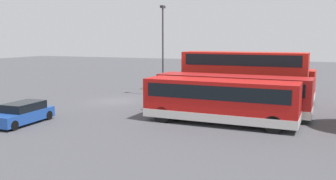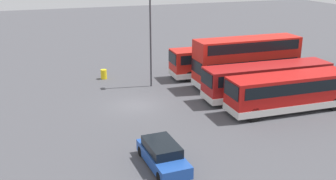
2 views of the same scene
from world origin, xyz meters
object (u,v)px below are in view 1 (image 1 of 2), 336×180
(bus_single_deck_third, at_px, (232,93))
(car_hatchback_silver, at_px, (23,113))
(waste_bin_yellow, at_px, (146,85))
(bus_single_deck_near_end, at_px, (249,82))
(lamp_post_tall, at_px, (163,44))
(bus_single_deck_fourth, at_px, (219,100))
(bus_double_decker_second, at_px, (243,78))

(bus_single_deck_third, relative_size, car_hatchback_silver, 2.50)
(bus_single_deck_third, distance_m, waste_bin_yellow, 16.01)
(bus_single_deck_near_end, bearing_deg, waste_bin_yellow, -103.85)
(bus_single_deck_third, distance_m, car_hatchback_silver, 14.72)
(lamp_post_tall, bearing_deg, bus_single_deck_fourth, 40.28)
(bus_single_deck_third, relative_size, waste_bin_yellow, 11.94)
(bus_single_deck_third, distance_m, lamp_post_tall, 11.17)
(car_hatchback_silver, xyz_separation_m, lamp_post_tall, (-14.66, 3.89, 4.40))
(bus_single_deck_near_end, xyz_separation_m, car_hatchback_silver, (15.56, -12.17, -0.92))
(bus_single_deck_fourth, height_order, car_hatchback_silver, bus_single_deck_fourth)
(bus_single_deck_near_end, distance_m, bus_double_decker_second, 3.82)
(bus_single_deck_near_end, height_order, bus_double_decker_second, bus_double_decker_second)
(bus_single_deck_third, xyz_separation_m, car_hatchback_silver, (8.12, -12.24, -0.92))
(bus_single_deck_near_end, distance_m, car_hatchback_silver, 19.77)
(bus_double_decker_second, xyz_separation_m, bus_single_deck_fourth, (6.91, -0.22, -0.83))
(bus_double_decker_second, relative_size, car_hatchback_silver, 2.23)
(bus_single_deck_third, bearing_deg, bus_single_deck_fourth, -1.71)
(car_hatchback_silver, bearing_deg, bus_single_deck_near_end, 141.97)
(bus_single_deck_third, bearing_deg, waste_bin_yellow, -130.67)
(bus_single_deck_near_end, distance_m, waste_bin_yellow, 12.45)
(bus_single_deck_third, xyz_separation_m, waste_bin_yellow, (-10.41, -12.11, -1.15))
(bus_single_deck_fourth, bearing_deg, lamp_post_tall, -139.72)
(bus_single_deck_fourth, distance_m, waste_bin_yellow, 18.19)
(bus_single_deck_fourth, height_order, waste_bin_yellow, bus_single_deck_fourth)
(bus_single_deck_near_end, xyz_separation_m, bus_single_deck_third, (7.44, 0.08, -0.00))
(bus_double_decker_second, relative_size, lamp_post_tall, 1.15)
(bus_single_deck_third, height_order, waste_bin_yellow, bus_single_deck_third)
(bus_single_deck_near_end, relative_size, bus_single_deck_fourth, 1.14)
(lamp_post_tall, bearing_deg, bus_single_deck_near_end, 96.18)
(bus_single_deck_fourth, relative_size, waste_bin_yellow, 10.74)
(bus_single_deck_third, height_order, bus_single_deck_fourth, same)
(bus_single_deck_third, bearing_deg, lamp_post_tall, -128.08)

